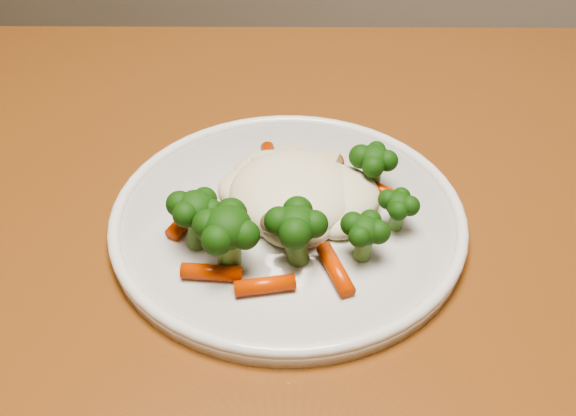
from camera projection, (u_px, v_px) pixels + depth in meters
The scene contains 3 objects.
dining_table at pixel (296, 370), 0.58m from camera, with size 1.49×1.22×0.75m.
plate at pixel (288, 221), 0.58m from camera, with size 0.28×0.28×0.01m, color silver.
meal at pixel (289, 201), 0.55m from camera, with size 0.18×0.18×0.05m.
Camera 1 is at (0.03, -0.05, 1.14)m, focal length 45.00 mm.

